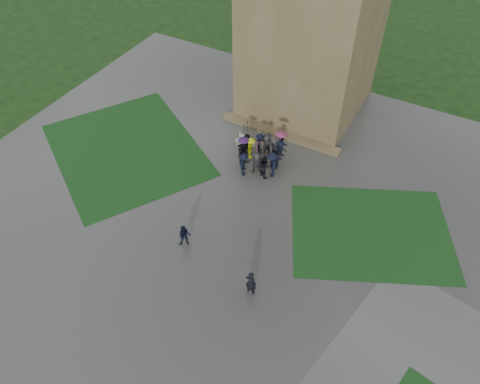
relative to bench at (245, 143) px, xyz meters
The scene contains 9 objects.
ground 8.28m from the bench, 80.05° to the right, with size 120.00×120.00×0.00m, color black.
plaza 6.33m from the bench, 76.91° to the right, with size 34.00×34.00×0.02m, color #393936.
lawn_inset_left 8.21m from the bench, 149.61° to the right, with size 11.00×9.00×0.01m, color #123414.
lawn_inset_right 10.42m from the bench, 17.58° to the right, with size 9.00×7.00×0.01m, color #123414.
tower_plinth 2.86m from the bench, 59.78° to the left, with size 9.00×0.80×0.22m, color brown.
bench is the anchor object (origin of this frame).
visitor_cluster 1.94m from the bench, 30.89° to the right, with size 3.60×3.84×2.65m.
pedestrian_mid 9.14m from the bench, 83.15° to the right, with size 0.72×0.41×1.47m, color black.
pedestrian_near 11.60m from the bench, 60.28° to the right, with size 0.60×0.39×1.65m, color black.
Camera 1 is at (10.27, -13.86, 20.74)m, focal length 35.00 mm.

